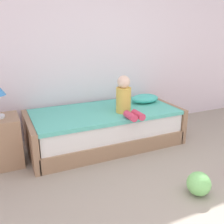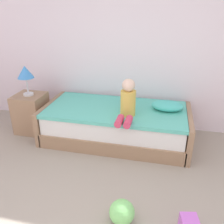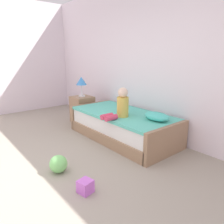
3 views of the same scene
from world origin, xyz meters
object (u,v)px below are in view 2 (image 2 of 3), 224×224
object	(u,v)px
bed	(116,124)
table_lamp	(25,73)
child_figure	(127,102)
pillow	(167,106)
nightstand	(31,113)
toy_ball	(122,212)

from	to	relation	value
bed	table_lamp	xyz separation A→B (m)	(-1.35, -0.03, 0.69)
table_lamp	child_figure	distance (m)	1.58
table_lamp	pillow	world-z (taller)	table_lamp
nightstand	child_figure	world-z (taller)	child_figure
table_lamp	toy_ball	xyz separation A→B (m)	(1.73, -1.45, -0.82)
bed	toy_ball	xyz separation A→B (m)	(0.38, -1.49, -0.13)
nightstand	pillow	size ratio (longest dim) A/B	1.36
nightstand	table_lamp	bearing A→B (deg)	0.00
child_figure	table_lamp	bearing A→B (deg)	172.87
bed	toy_ball	distance (m)	1.54
pillow	bed	bearing A→B (deg)	-172.03
bed	pillow	size ratio (longest dim) A/B	4.80
table_lamp	child_figure	xyz separation A→B (m)	(1.55, -0.19, -0.23)
child_figure	pillow	distance (m)	0.62
nightstand	table_lamp	distance (m)	0.64
pillow	toy_ball	world-z (taller)	pillow
pillow	toy_ball	bearing A→B (deg)	-101.98
child_figure	pillow	bearing A→B (deg)	32.65
bed	table_lamp	world-z (taller)	table_lamp
table_lamp	child_figure	bearing A→B (deg)	-7.13
bed	child_figure	distance (m)	0.55
bed	pillow	xyz separation A→B (m)	(0.71, 0.10, 0.32)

